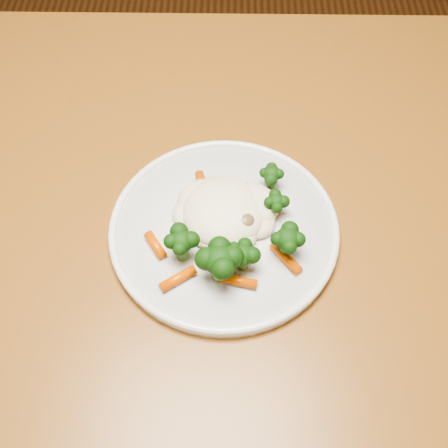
% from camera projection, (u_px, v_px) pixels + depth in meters
% --- Properties ---
extents(dining_table, '(1.10, 0.74, 0.75)m').
position_uv_depth(dining_table, '(192.00, 230.00, 0.84)').
color(dining_table, brown).
rests_on(dining_table, ground).
extents(plate, '(0.28, 0.28, 0.01)m').
position_uv_depth(plate, '(224.00, 230.00, 0.70)').
color(plate, white).
rests_on(plate, dining_table).
extents(meal, '(0.19, 0.18, 0.05)m').
position_uv_depth(meal, '(230.00, 224.00, 0.67)').
color(meal, '#F5E7C4').
rests_on(meal, plate).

